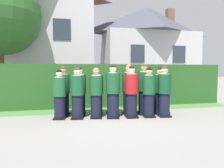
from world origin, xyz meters
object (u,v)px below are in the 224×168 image
Objects in this scene: student_rear_row_0 at (63,92)px; student_rear_row_4 at (129,91)px; student_rear_row_1 at (80,92)px; student_rear_row_5 at (144,90)px; student_front_row_0 at (60,95)px; student_rear_row_2 at (97,92)px; student_rear_row_3 at (112,91)px; student_rear_row_6 at (160,92)px; student_front_row_5 at (149,93)px; student_in_red_blazer at (131,93)px; student_front_row_1 at (77,94)px; student_front_row_2 at (96,94)px; student_front_row_6 at (164,93)px; student_front_row_3 at (113,92)px.

student_rear_row_0 is 0.96× the size of student_rear_row_4.
student_rear_row_4 is at bearing -7.86° from student_rear_row_0.
student_rear_row_5 is (2.15, -0.34, 0.05)m from student_rear_row_1.
student_front_row_0 is 0.89× the size of student_rear_row_5.
student_rear_row_0 is 1.02× the size of student_rear_row_2.
student_rear_row_6 is (1.62, -0.22, -0.03)m from student_rear_row_3.
student_rear_row_0 reaches higher than student_front_row_5.
student_rear_row_1 is at bearing 155.32° from student_in_red_blazer.
student_rear_row_1 is (0.11, 0.51, 0.01)m from student_front_row_1.
student_front_row_5 is 0.98× the size of student_rear_row_0.
student_in_red_blazer is 2.25m from student_rear_row_0.
student_front_row_0 is 0.90× the size of student_rear_row_4.
student_in_red_blazer is at bearing -19.70° from student_rear_row_0.
student_rear_row_1 is at bearing 170.98° from student_rear_row_5.
student_front_row_6 reaches higher than student_front_row_2.
student_front_row_2 is 2.24m from student_rear_row_6.
student_front_row_1 is 0.97× the size of student_front_row_6.
student_front_row_6 is 1.70m from student_rear_row_3.
student_in_red_blazer is (1.69, -0.22, 0.03)m from student_front_row_1.
student_rear_row_1 reaches higher than student_rear_row_6.
student_front_row_5 is 1.71m from student_rear_row_2.
student_front_row_0 is 0.97× the size of student_front_row_2.
student_rear_row_4 is 0.53m from student_rear_row_5.
student_in_red_blazer is 0.98× the size of student_rear_row_3.
student_rear_row_3 is at bearing 8.33° from student_front_row_0.
student_rear_row_6 is at bearing 83.96° from student_front_row_6.
student_rear_row_4 is 1.08m from student_rear_row_6.
student_front_row_6 is (3.30, -0.41, 0.05)m from student_front_row_0.
student_front_row_1 is 1.70m from student_in_red_blazer.
student_rear_row_0 is at bearing 176.37° from student_rear_row_1.
student_rear_row_1 is at bearing 33.49° from student_front_row_0.
student_rear_row_6 is at bearing -7.06° from student_rear_row_4.
student_rear_row_5 is (1.58, -0.25, 0.06)m from student_rear_row_2.
student_rear_row_5 reaches higher than student_front_row_5.
student_rear_row_4 is 1.05× the size of student_rear_row_6.
student_front_row_0 is 1.26m from student_rear_row_2.
student_rear_row_3 reaches higher than student_front_row_2.
student_rear_row_5 is 0.55m from student_rear_row_6.
student_rear_row_3 is (-1.57, 0.66, 0.02)m from student_front_row_6.
student_rear_row_3 is (0.09, 0.47, -0.01)m from student_front_row_3.
student_rear_row_2 reaches higher than student_front_row_2.
student_rear_row_0 reaches higher than student_front_row_1.
student_rear_row_3 reaches higher than student_front_row_6.
student_rear_row_6 reaches higher than student_front_row_0.
student_front_row_2 is 0.96× the size of student_in_red_blazer.
student_rear_row_5 is at bearing -8.78° from student_rear_row_3.
student_rear_row_3 reaches higher than student_in_red_blazer.
student_rear_row_1 is (-2.65, 0.84, -0.01)m from student_front_row_6.
student_front_row_6 is at bearing -17.54° from student_rear_row_1.
student_rear_row_0 is at bearing 160.30° from student_in_red_blazer.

